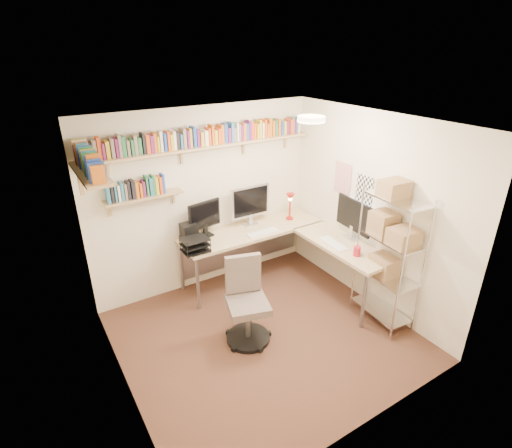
{
  "coord_description": "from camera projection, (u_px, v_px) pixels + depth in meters",
  "views": [
    {
      "loc": [
        -2.1,
        -3.16,
        3.21
      ],
      "look_at": [
        0.22,
        0.55,
        1.21
      ],
      "focal_mm": 28.0,
      "sensor_mm": 36.0,
      "label": 1
    }
  ],
  "objects": [
    {
      "name": "office_chair",
      "position": [
        247.0,
        306.0,
        4.6
      ],
      "size": [
        0.56,
        0.57,
        1.02
      ],
      "rotation": [
        0.0,
        0.0,
        -0.29
      ],
      "color": "black",
      "rests_on": "ground"
    },
    {
      "name": "wire_rack",
      "position": [
        390.0,
        238.0,
        4.63
      ],
      "size": [
        0.43,
        0.77,
        1.82
      ],
      "rotation": [
        0.0,
        0.0,
        -0.09
      ],
      "color": "silver",
      "rests_on": "ground"
    },
    {
      "name": "ground",
      "position": [
        265.0,
        336.0,
        4.78
      ],
      "size": [
        3.2,
        3.2,
        0.0
      ],
      "primitive_type": "plane",
      "color": "#422B1C",
      "rests_on": "ground"
    },
    {
      "name": "room_shell",
      "position": [
        266.0,
        217.0,
        4.14
      ],
      "size": [
        3.24,
        3.04,
        2.52
      ],
      "color": "beige",
      "rests_on": "ground"
    },
    {
      "name": "wall_shelves",
      "position": [
        176.0,
        151.0,
        4.73
      ],
      "size": [
        3.12,
        1.09,
        0.8
      ],
      "color": "tan",
      "rests_on": "ground"
    },
    {
      "name": "corner_desk",
      "position": [
        267.0,
        235.0,
        5.46
      ],
      "size": [
        2.26,
        2.05,
        1.4
      ],
      "color": "beige",
      "rests_on": "ground"
    }
  ]
}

